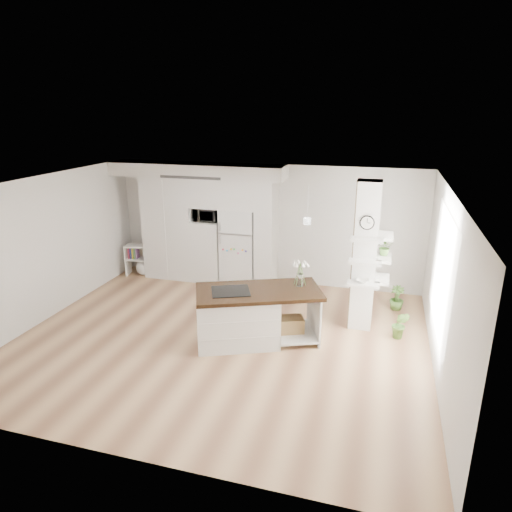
# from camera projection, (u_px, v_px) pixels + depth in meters

# --- Properties ---
(floor) EXTENTS (7.00, 6.00, 0.01)m
(floor) POSITION_uv_depth(u_px,v_px,m) (222.00, 339.00, 8.01)
(floor) COLOR tan
(floor) RESTS_ON ground
(room) EXTENTS (7.04, 6.04, 2.72)m
(room) POSITION_uv_depth(u_px,v_px,m) (219.00, 237.00, 7.43)
(room) COLOR white
(room) RESTS_ON ground
(cabinet_wall) EXTENTS (4.00, 0.71, 2.70)m
(cabinet_wall) POSITION_uv_depth(u_px,v_px,m) (201.00, 217.00, 10.36)
(cabinet_wall) COLOR white
(cabinet_wall) RESTS_ON floor
(refrigerator) EXTENTS (0.78, 0.69, 1.75)m
(refrigerator) POSITION_uv_depth(u_px,v_px,m) (240.00, 246.00, 10.33)
(refrigerator) COLOR white
(refrigerator) RESTS_ON floor
(column) EXTENTS (0.69, 0.90, 2.70)m
(column) POSITION_uv_depth(u_px,v_px,m) (369.00, 258.00, 8.00)
(column) COLOR silver
(column) RESTS_ON floor
(window) EXTENTS (0.00, 2.40, 2.40)m
(window) POSITION_uv_depth(u_px,v_px,m) (442.00, 272.00, 6.91)
(window) COLOR white
(window) RESTS_ON room
(pendant_light) EXTENTS (0.12, 0.12, 0.10)m
(pendant_light) POSITION_uv_depth(u_px,v_px,m) (325.00, 226.00, 7.04)
(pendant_light) COLOR white
(pendant_light) RESTS_ON room
(kitchen_island) EXTENTS (2.32, 1.74, 1.51)m
(kitchen_island) POSITION_uv_depth(u_px,v_px,m) (244.00, 315.00, 7.79)
(kitchen_island) COLOR white
(kitchen_island) RESTS_ON floor
(bookshelf) EXTENTS (0.68, 0.47, 0.75)m
(bookshelf) POSITION_uv_depth(u_px,v_px,m) (141.00, 262.00, 10.98)
(bookshelf) COLOR white
(bookshelf) RESTS_ON floor
(floor_plant_a) EXTENTS (0.33, 0.29, 0.52)m
(floor_plant_a) POSITION_uv_depth(u_px,v_px,m) (400.00, 325.00, 7.95)
(floor_plant_a) COLOR #4D7D32
(floor_plant_a) RESTS_ON floor
(floor_plant_b) EXTENTS (0.32, 0.32, 0.49)m
(floor_plant_b) POSITION_uv_depth(u_px,v_px,m) (397.00, 298.00, 9.10)
(floor_plant_b) COLOR #4D7D32
(floor_plant_b) RESTS_ON floor
(microwave) EXTENTS (0.54, 0.37, 0.30)m
(microwave) POSITION_uv_depth(u_px,v_px,m) (207.00, 215.00, 10.26)
(microwave) COLOR #2D2D2D
(microwave) RESTS_ON cabinet_wall
(shelf_plant) EXTENTS (0.27, 0.23, 0.30)m
(shelf_plant) POSITION_uv_depth(u_px,v_px,m) (385.00, 247.00, 8.03)
(shelf_plant) COLOR #4D7D32
(shelf_plant) RESTS_ON column
(decor_bowl) EXTENTS (0.22, 0.22, 0.05)m
(decor_bowl) POSITION_uv_depth(u_px,v_px,m) (362.00, 281.00, 7.92)
(decor_bowl) COLOR white
(decor_bowl) RESTS_ON column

